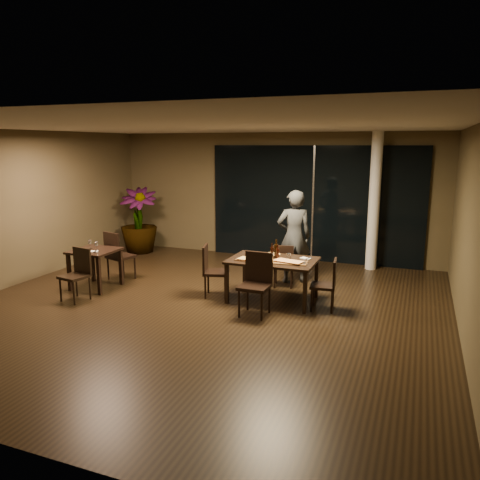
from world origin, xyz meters
The scene contains 32 objects.
ground centered at (0.00, 0.00, 0.00)m, with size 8.00×8.00×0.00m, color black.
wall_back centered at (0.00, 4.05, 1.50)m, with size 8.00×0.10×3.00m, color #473D25.
wall_left centered at (-4.05, 0.00, 1.50)m, with size 0.10×8.00×3.00m, color #473D25.
wall_right centered at (4.05, 0.00, 1.50)m, with size 0.10×8.00×3.00m, color #473D25.
ceiling centered at (0.00, 0.00, 3.02)m, with size 8.00×8.00×0.04m, color silver.
window_panel centered at (1.00, 3.96, 1.35)m, with size 5.00×0.06×2.70m, color black.
column centered at (2.40, 3.65, 1.50)m, with size 0.24×0.24×3.00m, color silver.
main_table centered at (1.00, 0.80, 0.68)m, with size 1.50×1.00×0.75m.
side_table centered at (-2.40, 0.30, 0.62)m, with size 0.80×0.80×0.75m.
chair_main_far centered at (0.96, 1.61, 0.48)m, with size 0.46×0.46×0.85m.
chair_main_near centered at (0.95, 0.08, 0.56)m, with size 0.47×0.47×1.01m.
chair_main_left centered at (-0.10, 0.63, 0.53)m, with size 0.54×0.54×0.94m.
chair_main_right centered at (2.00, 0.66, 0.49)m, with size 0.45×0.45×0.87m.
chair_side_far centered at (-2.31, 0.88, 0.56)m, with size 0.58×0.58×1.00m.
chair_side_near centered at (-2.24, -0.38, 0.51)m, with size 0.49×0.49×0.92m.
diner centered at (1.05, 2.05, 0.93)m, with size 0.63×0.42×1.85m, color #2D2F32.
potted_plant centered at (-3.31, 3.21, 0.83)m, with size 0.90×0.90×1.65m, color #25511B.
pizza_board_left centered at (0.69, 0.55, 0.76)m, with size 0.54×0.27×0.01m, color #452A16.
pizza_board_right centered at (1.32, 0.66, 0.76)m, with size 0.62×0.31×0.01m, color #4C3118.
oblong_pizza_left centered at (0.69, 0.55, 0.77)m, with size 0.45×0.21×0.02m, color maroon, non-canonical shape.
oblong_pizza_right centered at (1.32, 0.66, 0.77)m, with size 0.46×0.21×0.02m, color #681509, non-canonical shape.
round_pizza centered at (0.89, 1.13, 0.76)m, with size 0.27×0.27×0.01m, color #B02A13.
bottle_a centered at (0.98, 0.82, 0.89)m, with size 0.06×0.06×0.28m, color black, non-canonical shape.
bottle_b centered at (1.08, 0.80, 0.88)m, with size 0.06×0.06×0.27m, color black, non-canonical shape.
bottle_c centered at (1.02, 0.93, 0.92)m, with size 0.07×0.07×0.33m, color black, non-canonical shape.
tumbler_left centered at (0.72, 0.87, 0.79)m, with size 0.07×0.07×0.09m, color white.
tumbler_right centered at (1.24, 0.95, 0.80)m, with size 0.08×0.08×0.09m, color white.
napkin_near centered at (1.53, 0.69, 0.76)m, with size 0.18×0.10×0.01m, color white.
napkin_far centered at (1.52, 1.05, 0.76)m, with size 0.18×0.10×0.01m, color white.
wine_glass_a centered at (-2.53, 0.35, 0.83)m, with size 0.08×0.08×0.17m, color white, non-canonical shape.
wine_glass_b centered at (-2.30, 0.25, 0.84)m, with size 0.08×0.08×0.17m, color white, non-canonical shape.
side_napkin centered at (-2.31, 0.15, 0.76)m, with size 0.18×0.11×0.01m, color white.
Camera 1 is at (3.33, -6.80, 2.72)m, focal length 35.00 mm.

